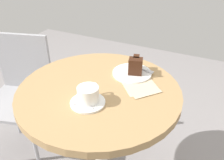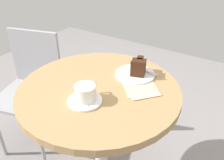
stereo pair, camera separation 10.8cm
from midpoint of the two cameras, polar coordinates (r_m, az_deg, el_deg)
The scene contains 9 objects.
cafe_table at distance 1.18m, azimuth -5.62°, elevation -7.21°, with size 0.76×0.76×0.76m.
saucer at distance 1.01m, azimuth -8.92°, elevation -5.46°, with size 0.15×0.15×0.01m.
coffee_cup at distance 0.99m, azimuth -8.83°, elevation -3.40°, with size 0.12×0.09×0.07m.
teaspoon at distance 0.99m, azimuth -10.98°, elevation -6.00°, with size 0.02×0.10×0.00m.
cake_plate at distance 1.20m, azimuth 2.30°, elevation 1.61°, with size 0.20×0.20×0.01m.
cake_slice at distance 1.18m, azimuth 3.09°, elevation 3.42°, with size 0.11×0.08×0.08m.
fork at distance 1.22m, azimuth 4.99°, elevation 2.42°, with size 0.04×0.15×0.00m.
napkin at distance 1.11m, azimuth 4.18°, elevation -1.68°, with size 0.22×0.22×0.00m.
cafe_chair at distance 1.69m, azimuth -22.66°, elevation -1.68°, with size 0.47×0.47×0.84m.
Camera 1 is at (-0.80, -0.45, 1.36)m, focal length 38.00 mm.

